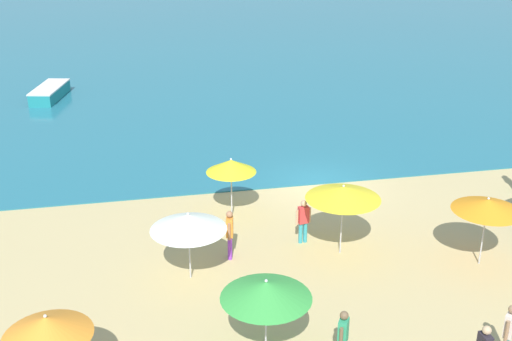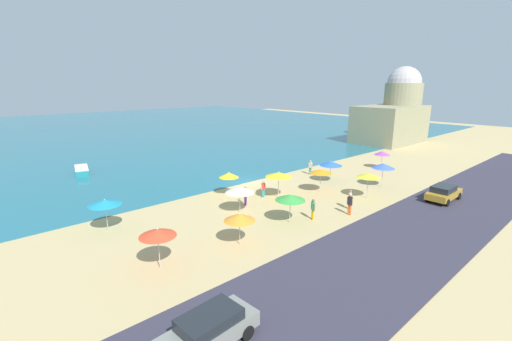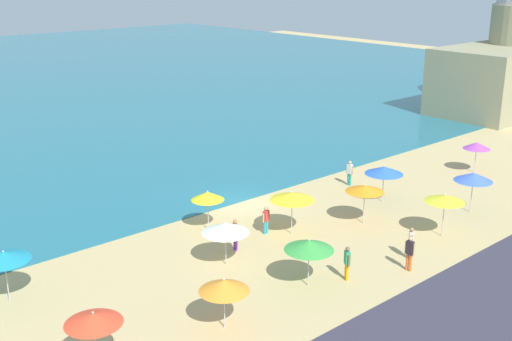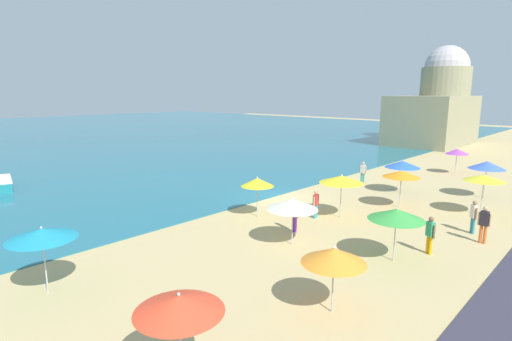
{
  "view_description": "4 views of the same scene",
  "coord_description": "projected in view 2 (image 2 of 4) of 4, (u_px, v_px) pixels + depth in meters",
  "views": [
    {
      "loc": [
        -7.63,
        -23.91,
        10.84
      ],
      "look_at": [
        -3.07,
        -1.75,
        1.6
      ],
      "focal_mm": 45.0,
      "sensor_mm": 36.0,
      "label": 1
    },
    {
      "loc": [
        -23.09,
        -27.33,
        10.48
      ],
      "look_at": [
        2.21,
        1.0,
        0.81
      ],
      "focal_mm": 24.0,
      "sensor_mm": 36.0,
      "label": 2
    },
    {
      "loc": [
        -24.3,
        -29.3,
        14.32
      ],
      "look_at": [
        2.7,
        1.45,
        1.22
      ],
      "focal_mm": 45.0,
      "sensor_mm": 36.0,
      "label": 3
    },
    {
      "loc": [
        -20.23,
        -17.26,
        7.02
      ],
      "look_at": [
        -1.06,
        0.79,
        1.88
      ],
      "focal_mm": 28.0,
      "sensor_mm": 36.0,
      "label": 4
    }
  ],
  "objects": [
    {
      "name": "sea",
      "position": [
        89.0,
        131.0,
        77.0
      ],
      "size": [
        150.0,
        110.0,
        0.05
      ],
      "primitive_type": "cube",
      "color": "#226A7E",
      "rests_on": "ground_plane"
    },
    {
      "name": "beach_umbrella_8",
      "position": [
        229.0,
        175.0,
        32.53
      ],
      "size": [
        1.87,
        1.87,
        2.35
      ],
      "color": "#B2B2B7",
      "rests_on": "ground_plane"
    },
    {
      "name": "beach_umbrella_5",
      "position": [
        331.0,
        163.0,
        37.08
      ],
      "size": [
        2.42,
        2.42,
        2.38
      ],
      "color": "#B2B2B7",
      "rests_on": "ground_plane"
    },
    {
      "name": "beach_umbrella_4",
      "position": [
        240.0,
        190.0,
        28.26
      ],
      "size": [
        2.38,
        2.38,
        2.29
      ],
      "color": "#B2B2B7",
      "rests_on": "ground_plane"
    },
    {
      "name": "beach_umbrella_6",
      "position": [
        290.0,
        197.0,
        26.1
      ],
      "size": [
        2.33,
        2.33,
        2.36
      ],
      "color": "#B2B2B7",
      "rests_on": "ground_plane"
    },
    {
      "name": "beach_umbrella_7",
      "position": [
        383.0,
        166.0,
        35.26
      ],
      "size": [
        2.3,
        2.3,
        2.59
      ],
      "color": "#B2B2B7",
      "rests_on": "ground_plane"
    },
    {
      "name": "beach_umbrella_0",
      "position": [
        158.0,
        233.0,
        19.48
      ],
      "size": [
        2.14,
        2.14,
        2.5
      ],
      "color": "#B2B2B7",
      "rests_on": "ground_plane"
    },
    {
      "name": "bather_0",
      "position": [
        310.0,
        167.0,
        40.36
      ],
      "size": [
        0.25,
        0.57,
        1.74
      ],
      "color": "teal",
      "rests_on": "ground_plane"
    },
    {
      "name": "beach_umbrella_1",
      "position": [
        368.0,
        175.0,
        31.73
      ],
      "size": [
        2.22,
        2.22,
        2.46
      ],
      "color": "#B2B2B7",
      "rests_on": "ground_plane"
    },
    {
      "name": "bather_4",
      "position": [
        245.0,
        195.0,
        30.13
      ],
      "size": [
        0.3,
        0.56,
        1.73
      ],
      "color": "purple",
      "rests_on": "ground_plane"
    },
    {
      "name": "parked_car_1",
      "position": [
        444.0,
        193.0,
        31.24
      ],
      "size": [
        4.11,
        1.92,
        1.44
      ],
      "color": "#AE8226",
      "rests_on": "coastal_road"
    },
    {
      "name": "bather_2",
      "position": [
        350.0,
        198.0,
        29.18
      ],
      "size": [
        0.45,
        0.41,
        1.72
      ],
      "color": "teal",
      "rests_on": "ground_plane"
    },
    {
      "name": "beach_umbrella_9",
      "position": [
        382.0,
        153.0,
        43.05
      ],
      "size": [
        1.92,
        1.92,
        2.3
      ],
      "color": "#B2B2B7",
      "rests_on": "ground_plane"
    },
    {
      "name": "beach_umbrella_11",
      "position": [
        240.0,
        217.0,
        22.51
      ],
      "size": [
        2.1,
        2.1,
        2.27
      ],
      "color": "#B2B2B7",
      "rests_on": "ground_plane"
    },
    {
      "name": "harbor_fortress",
      "position": [
        396.0,
        114.0,
        62.97
      ],
      "size": [
        14.31,
        8.49,
        13.58
      ],
      "color": "gray",
      "rests_on": "ground_plane"
    },
    {
      "name": "bather_1",
      "position": [
        350.0,
        203.0,
        27.88
      ],
      "size": [
        0.23,
        0.57,
        1.81
      ],
      "color": "#DB5E26",
      "rests_on": "ground_plane"
    },
    {
      "name": "beach_umbrella_3",
      "position": [
        279.0,
        175.0,
        31.92
      ],
      "size": [
        2.5,
        2.5,
        2.52
      ],
      "color": "#B2B2B7",
      "rests_on": "ground_plane"
    },
    {
      "name": "parked_car_0",
      "position": [
        207.0,
        331.0,
        13.71
      ],
      "size": [
        4.62,
        2.06,
        1.5
      ],
      "color": "gray",
      "rests_on": "coastal_road"
    },
    {
      "name": "bather_5",
      "position": [
        263.0,
        188.0,
        32.28
      ],
      "size": [
        0.56,
        0.28,
        1.61
      ],
      "color": "teal",
      "rests_on": "ground_plane"
    },
    {
      "name": "bather_3",
      "position": [
        313.0,
        208.0,
        26.93
      ],
      "size": [
        0.37,
        0.5,
        1.71
      ],
      "color": "#F69F10",
      "rests_on": "ground_plane"
    },
    {
      "name": "beach_umbrella_10",
      "position": [
        321.0,
        171.0,
        33.55
      ],
      "size": [
        2.25,
        2.25,
        2.4
      ],
      "color": "#B2B2B7",
      "rests_on": "ground_plane"
    },
    {
      "name": "skiff_nearshore",
      "position": [
        82.0,
        170.0,
        40.79
      ],
      "size": [
        2.27,
        4.49,
        0.78
      ],
      "color": "teal",
      "rests_on": "sea"
    },
    {
      "name": "coastal_road",
      "position": [
        411.0,
        235.0,
        24.23
      ],
      "size": [
        80.0,
        8.0,
        0.06
      ],
      "primitive_type": "cube",
      "color": "#333140",
      "rests_on": "ground_plane"
    },
    {
      "name": "beach_umbrella_2",
      "position": [
        105.0,
        202.0,
        24.48
      ],
      "size": [
        2.33,
        2.33,
        2.48
      ],
      "color": "#B2B2B7",
      "rests_on": "ground_plane"
    },
    {
      "name": "ground_plane",
      "position": [
        247.0,
        183.0,
        37.25
      ],
      "size": [
        160.0,
        160.0,
        0.0
      ],
      "primitive_type": "plane",
      "color": "tan"
    }
  ]
}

